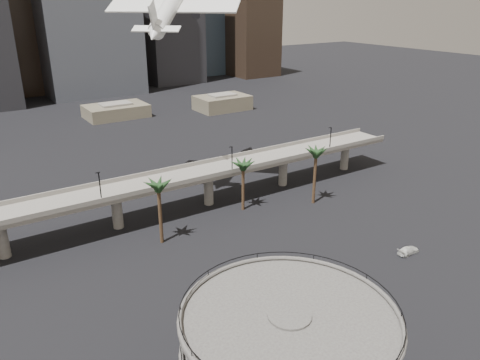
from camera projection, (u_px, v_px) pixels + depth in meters
overpass at (164, 185)px, 102.00m from camera, size 130.00×9.30×14.70m
palm_trees at (244, 169)px, 99.60m from camera, size 42.40×10.40×14.00m
low_buildings at (84, 119)px, 175.14m from camera, size 135.00×27.50×6.80m
skyline at (47, 6)px, 223.53m from camera, size 269.00×86.00×113.09m
airborne_jet at (173, 2)px, 103.43m from camera, size 25.68×26.19×17.15m
car_a at (292, 300)px, 73.97m from camera, size 4.90×3.54×1.55m
car_b at (267, 269)px, 82.34m from camera, size 5.18×2.05×1.68m
car_c at (408, 250)px, 88.71m from camera, size 4.76×1.96×1.38m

